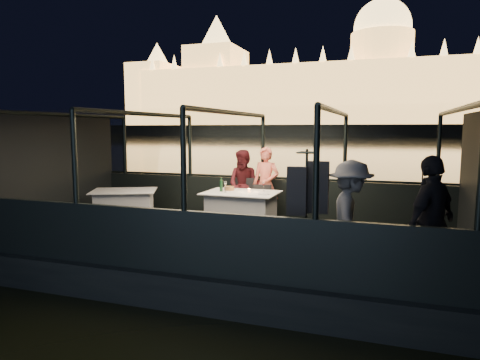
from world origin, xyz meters
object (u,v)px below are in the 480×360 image
(passenger_dark, at_px, (431,223))
(person_woman_coral, at_px, (266,188))
(coat_stand, at_px, (306,209))
(chair_port_right, at_px, (260,205))
(dining_table_central, at_px, (241,211))
(wine_bottle, at_px, (221,184))
(chair_port_left, at_px, (242,202))
(passenger_stripe, at_px, (351,214))
(dining_table_aft, at_px, (124,205))
(person_man_maroon, at_px, (244,187))

(passenger_dark, bearing_deg, person_woman_coral, -103.29)
(coat_stand, distance_m, passenger_dark, 1.60)
(chair_port_right, height_order, passenger_dark, passenger_dark)
(dining_table_central, height_order, passenger_dark, passenger_dark)
(chair_port_right, height_order, wine_bottle, wine_bottle)
(passenger_dark, relative_size, wine_bottle, 5.91)
(coat_stand, height_order, person_woman_coral, coat_stand)
(passenger_dark, bearing_deg, coat_stand, -62.22)
(chair_port_left, xyz_separation_m, passenger_dark, (3.47, -2.94, 0.40))
(dining_table_central, distance_m, coat_stand, 2.74)
(coat_stand, bearing_deg, wine_bottle, 134.90)
(chair_port_right, height_order, passenger_stripe, passenger_stripe)
(dining_table_aft, xyz_separation_m, chair_port_right, (2.85, 0.63, 0.06))
(dining_table_central, bearing_deg, dining_table_aft, -175.98)
(wine_bottle, bearing_deg, chair_port_left, 74.19)
(dining_table_aft, distance_m, wine_bottle, 2.25)
(coat_stand, bearing_deg, dining_table_central, 128.16)
(dining_table_central, bearing_deg, passenger_stripe, -41.96)
(chair_port_right, xyz_separation_m, passenger_dark, (3.00, -2.71, 0.40))
(person_man_maroon, bearing_deg, chair_port_right, -39.43)
(dining_table_aft, distance_m, person_man_maroon, 2.62)
(chair_port_right, distance_m, person_woman_coral, 0.50)
(passenger_dark, bearing_deg, passenger_stripe, -69.69)
(dining_table_central, height_order, passenger_stripe, passenger_stripe)
(dining_table_central, height_order, chair_port_right, chair_port_right)
(passenger_stripe, bearing_deg, dining_table_aft, 60.11)
(person_man_maroon, distance_m, passenger_stripe, 3.81)
(person_man_maroon, xyz_separation_m, passenger_dark, (3.47, -3.11, 0.10))
(person_woman_coral, bearing_deg, chair_port_right, -87.03)
(chair_port_left, distance_m, person_woman_coral, 0.59)
(chair_port_right, relative_size, passenger_dark, 0.49)
(chair_port_right, distance_m, passenger_stripe, 3.22)
(chair_port_right, bearing_deg, person_woman_coral, 81.70)
(dining_table_aft, relative_size, passenger_stripe, 0.84)
(chair_port_right, bearing_deg, dining_table_central, -125.42)
(chair_port_right, distance_m, person_man_maroon, 0.69)
(dining_table_central, height_order, chair_port_left, chair_port_left)
(chair_port_left, xyz_separation_m, person_man_maroon, (-0.00, 0.17, 0.30))
(dining_table_central, height_order, person_man_maroon, person_man_maroon)
(dining_table_aft, xyz_separation_m, wine_bottle, (2.18, 0.15, 0.53))
(dining_table_central, xyz_separation_m, chair_port_left, (-0.21, 0.69, 0.06))
(chair_port_right, height_order, person_man_maroon, person_man_maroon)
(dining_table_central, bearing_deg, wine_bottle, -175.86)
(person_man_maroon, bearing_deg, person_woman_coral, 0.38)
(coat_stand, relative_size, passenger_stripe, 1.09)
(person_man_maroon, xyz_separation_m, wine_bottle, (-0.20, -0.89, 0.17))
(passenger_stripe, bearing_deg, person_woman_coral, 25.59)
(dining_table_central, xyz_separation_m, coat_stand, (1.66, -2.11, 0.51))
(chair_port_left, xyz_separation_m, passenger_stripe, (2.48, -2.72, 0.40))
(dining_table_aft, relative_size, chair_port_left, 1.43)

